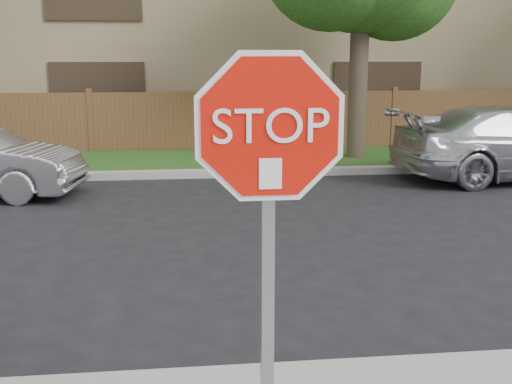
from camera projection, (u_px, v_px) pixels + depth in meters
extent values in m
plane|color=black|center=(378.00, 368.00, 4.88)|extent=(90.00, 90.00, 0.00)
cube|color=gray|center=(261.00, 172.00, 12.77)|extent=(70.00, 0.30, 0.15)
cube|color=#1E4714|center=(253.00, 160.00, 14.37)|extent=(70.00, 3.00, 0.12)
cube|color=brown|center=(246.00, 122.00, 15.76)|extent=(70.00, 0.12, 1.60)
cube|color=#957E5D|center=(231.00, 42.00, 20.70)|extent=(34.00, 8.00, 6.00)
cylinder|color=#382B21|center=(358.00, 80.00, 14.12)|extent=(0.44, 0.44, 3.92)
cube|color=gray|center=(267.00, 299.00, 3.09)|extent=(0.06, 0.06, 2.30)
cylinder|color=white|center=(270.00, 127.00, 2.83)|extent=(1.01, 0.02, 1.01)
cylinder|color=red|center=(270.00, 127.00, 2.82)|extent=(0.93, 0.02, 0.93)
cube|color=white|center=(270.00, 174.00, 2.86)|extent=(0.11, 0.00, 0.15)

